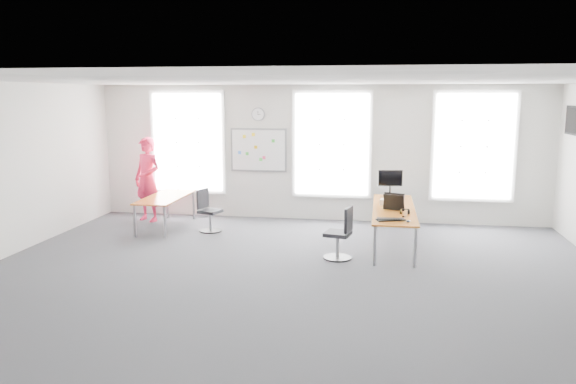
% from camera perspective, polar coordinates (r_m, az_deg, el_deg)
% --- Properties ---
extents(floor, '(10.00, 10.00, 0.00)m').
position_cam_1_polar(floor, '(8.90, 0.15, -8.36)').
color(floor, '#2B2A2F').
rests_on(floor, ground).
extents(ceiling, '(10.00, 10.00, 0.00)m').
position_cam_1_polar(ceiling, '(8.45, 0.16, 11.34)').
color(ceiling, white).
rests_on(ceiling, ground).
extents(wall_back, '(10.00, 0.00, 10.00)m').
position_cam_1_polar(wall_back, '(12.48, 3.10, 3.96)').
color(wall_back, silver).
rests_on(wall_back, ground).
extents(wall_front, '(10.00, 0.00, 10.00)m').
position_cam_1_polar(wall_front, '(4.72, -7.66, -5.99)').
color(wall_front, silver).
rests_on(wall_front, ground).
extents(window_left, '(1.60, 0.06, 2.20)m').
position_cam_1_polar(window_left, '(13.10, -10.11, 4.98)').
color(window_left, white).
rests_on(window_left, wall_back).
extents(window_mid, '(1.60, 0.06, 2.20)m').
position_cam_1_polar(window_mid, '(12.40, 4.47, 4.84)').
color(window_mid, white).
rests_on(window_mid, wall_back).
extents(window_right, '(1.60, 0.06, 2.20)m').
position_cam_1_polar(window_right, '(12.51, 18.34, 4.41)').
color(window_right, white).
rests_on(window_right, wall_back).
extents(desk_right, '(0.77, 2.88, 0.70)m').
position_cam_1_polar(desk_right, '(10.62, 10.69, -1.85)').
color(desk_right, '#C0892D').
rests_on(desk_right, ground).
extents(desk_left, '(0.74, 1.84, 0.67)m').
position_cam_1_polar(desk_left, '(12.07, -12.32, -0.70)').
color(desk_left, '#C0892D').
rests_on(desk_left, ground).
extents(chair_right, '(0.49, 0.49, 0.91)m').
position_cam_1_polar(chair_right, '(9.63, 5.38, -4.50)').
color(chair_right, black).
rests_on(chair_right, ground).
extents(chair_left, '(0.49, 0.49, 0.87)m').
position_cam_1_polar(chair_left, '(11.65, -8.11, -2.12)').
color(chair_left, black).
rests_on(chair_left, ground).
extents(person, '(0.80, 0.67, 1.86)m').
position_cam_1_polar(person, '(12.79, -14.07, 1.25)').
color(person, '#DC2048').
rests_on(person, ground).
extents(whiteboard, '(1.20, 0.03, 0.90)m').
position_cam_1_polar(whiteboard, '(12.66, -3.01, 4.27)').
color(whiteboard, white).
rests_on(whiteboard, wall_back).
extents(wall_clock, '(0.30, 0.04, 0.30)m').
position_cam_1_polar(wall_clock, '(12.61, -3.05, 7.89)').
color(wall_clock, gray).
rests_on(wall_clock, wall_back).
extents(tv, '(0.06, 0.90, 0.55)m').
position_cam_1_polar(tv, '(11.91, 27.12, 6.47)').
color(tv, black).
rests_on(tv, wall_right).
extents(keyboard, '(0.50, 0.32, 0.02)m').
position_cam_1_polar(keyboard, '(9.57, 10.39, -2.78)').
color(keyboard, black).
rests_on(keyboard, desk_right).
extents(mouse, '(0.09, 0.12, 0.04)m').
position_cam_1_polar(mouse, '(9.47, 12.11, -2.92)').
color(mouse, black).
rests_on(mouse, desk_right).
extents(lens_cap, '(0.08, 0.08, 0.01)m').
position_cam_1_polar(lens_cap, '(9.88, 11.68, -2.48)').
color(lens_cap, black).
rests_on(lens_cap, desk_right).
extents(headphones, '(0.17, 0.09, 0.10)m').
position_cam_1_polar(headphones, '(10.10, 11.76, -1.96)').
color(headphones, black).
rests_on(headphones, desk_right).
extents(laptop_sleeve, '(0.39, 0.32, 0.31)m').
position_cam_1_polar(laptop_sleeve, '(10.37, 10.70, -1.02)').
color(laptop_sleeve, black).
rests_on(laptop_sleeve, desk_right).
extents(paper_stack, '(0.32, 0.26, 0.10)m').
position_cam_1_polar(paper_stack, '(10.91, 10.15, -1.00)').
color(paper_stack, beige).
rests_on(paper_stack, desk_right).
extents(monitor, '(0.50, 0.20, 0.55)m').
position_cam_1_polar(monitor, '(11.73, 10.34, 1.13)').
color(monitor, black).
rests_on(monitor, desk_right).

